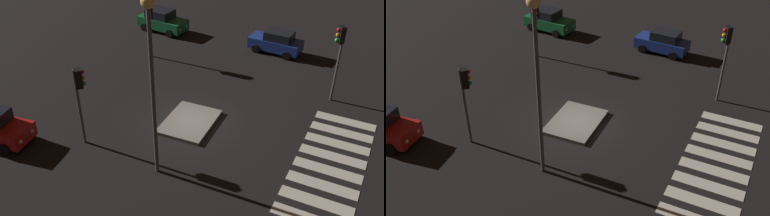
# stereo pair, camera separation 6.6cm
# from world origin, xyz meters

# --- Properties ---
(ground_plane) EXTENTS (80.00, 80.00, 0.00)m
(ground_plane) POSITION_xyz_m (0.00, 0.00, 0.00)
(ground_plane) COLOR black
(traffic_island) EXTENTS (3.51, 2.70, 0.18)m
(traffic_island) POSITION_xyz_m (-0.05, 0.12, 0.09)
(traffic_island) COLOR gray
(traffic_island) RESTS_ON ground
(car_green) EXTENTS (2.23, 4.16, 1.75)m
(car_green) POSITION_xyz_m (10.74, 8.15, 0.86)
(car_green) COLOR #196B38
(car_green) RESTS_ON ground
(car_blue) EXTENTS (1.99, 3.87, 1.65)m
(car_blue) POSITION_xyz_m (10.93, -1.27, 0.81)
(car_blue) COLOR #1E389E
(car_blue) RESTS_ON ground
(traffic_light_north) EXTENTS (0.54, 0.54, 3.82)m
(traffic_light_north) POSITION_xyz_m (6.12, 6.38, 2.89)
(traffic_light_north) COLOR #47474C
(traffic_light_north) RESTS_ON ground
(traffic_light_west) EXTENTS (0.54, 0.54, 4.19)m
(traffic_light_west) POSITION_xyz_m (-3.92, 4.03, 3.18)
(traffic_light_west) COLOR #47474C
(traffic_light_west) RESTS_ON ground
(traffic_light_east) EXTENTS (0.54, 0.54, 4.68)m
(traffic_light_east) POSITION_xyz_m (5.87, -6.16, 3.54)
(traffic_light_east) COLOR #47474C
(traffic_light_east) RESTS_ON ground
(street_lamp) EXTENTS (0.56, 0.56, 8.46)m
(street_lamp) POSITION_xyz_m (-4.25, -0.33, 5.69)
(street_lamp) COLOR #47474C
(street_lamp) RESTS_ON ground
(crosswalk_near) EXTENTS (8.75, 3.20, 0.02)m
(crosswalk_near) POSITION_xyz_m (0.00, -7.48, 0.01)
(crosswalk_near) COLOR silver
(crosswalk_near) RESTS_ON ground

